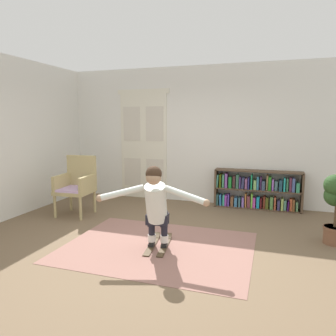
{
  "coord_description": "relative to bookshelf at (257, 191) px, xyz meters",
  "views": [
    {
      "loc": [
        1.49,
        -4.08,
        1.75
      ],
      "look_at": [
        0.02,
        0.4,
        1.05
      ],
      "focal_mm": 33.83,
      "sensor_mm": 36.0,
      "label": 1
    }
  ],
  "objects": [
    {
      "name": "rug",
      "position": [
        -1.21,
        -2.49,
        -0.35
      ],
      "size": [
        2.59,
        1.98,
        0.01
      ],
      "primitive_type": "cube",
      "color": "#916459",
      "rests_on": "ground"
    },
    {
      "name": "side_wall_left",
      "position": [
        -4.24,
        -1.99,
        1.1
      ],
      "size": [
        0.1,
        6.0,
        2.9
      ],
      "primitive_type": "cube",
      "color": "silver",
      "rests_on": "ground"
    },
    {
      "name": "bookshelf",
      "position": [
        0.0,
        0.0,
        0.0
      ],
      "size": [
        1.7,
        0.3,
        0.78
      ],
      "color": "brown",
      "rests_on": "ground"
    },
    {
      "name": "person_skier",
      "position": [
        -1.19,
        -2.63,
        0.34
      ],
      "size": [
        1.45,
        0.66,
        1.11
      ],
      "color": "white",
      "rests_on": "skis_pair"
    },
    {
      "name": "double_door",
      "position": [
        -2.51,
        0.15,
        0.88
      ],
      "size": [
        1.22,
        0.05,
        2.45
      ],
      "color": "silver",
      "rests_on": "ground"
    },
    {
      "name": "wicker_chair",
      "position": [
        -3.21,
        -1.46,
        0.23
      ],
      "size": [
        0.63,
        0.63,
        1.1
      ],
      "color": "tan",
      "rests_on": "ground"
    },
    {
      "name": "skis_pair",
      "position": [
        -1.21,
        -2.47,
        -0.33
      ],
      "size": [
        0.38,
        0.78,
        0.07
      ],
      "color": "#4A3925",
      "rests_on": "rug"
    },
    {
      "name": "ground_plane",
      "position": [
        -1.24,
        -2.39,
        -0.35
      ],
      "size": [
        7.2,
        7.2,
        0.0
      ],
      "primitive_type": "plane",
      "color": "brown"
    },
    {
      "name": "back_wall",
      "position": [
        -1.24,
        0.21,
        1.1
      ],
      "size": [
        6.0,
        0.1,
        2.9
      ],
      "primitive_type": "cube",
      "color": "silver",
      "rests_on": "ground"
    },
    {
      "name": "potted_plant",
      "position": [
        1.14,
        -1.56,
        0.29
      ],
      "size": [
        0.37,
        0.42,
        1.01
      ],
      "color": "brown",
      "rests_on": "ground"
    }
  ]
}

